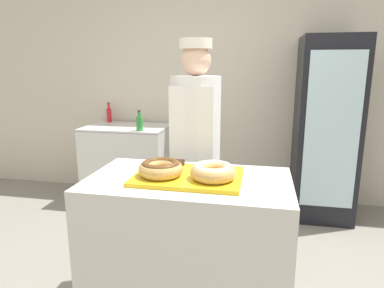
{
  "coord_description": "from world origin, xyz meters",
  "views": [
    {
      "loc": [
        0.39,
        -1.82,
        1.53
      ],
      "look_at": [
        0.0,
        0.1,
        1.08
      ],
      "focal_mm": 32.0,
      "sensor_mm": 36.0,
      "label": 1
    }
  ],
  "objects_px": {
    "donut_light_glaze": "(213,171)",
    "bottle_green": "(139,123)",
    "brownie_back_right": "(212,165)",
    "baker_person": "(195,149)",
    "beverage_fridge": "(326,130)",
    "bottle_red": "(109,114)",
    "serving_tray": "(189,176)",
    "donut_chocolate_glaze": "(161,168)",
    "brownie_back_left": "(176,163)",
    "chest_freezer": "(128,163)"
  },
  "relations": [
    {
      "from": "serving_tray",
      "to": "brownie_back_right",
      "type": "bearing_deg",
      "value": 53.77
    },
    {
      "from": "brownie_back_left",
      "to": "bottle_green",
      "type": "height_order",
      "value": "bottle_green"
    },
    {
      "from": "donut_chocolate_glaze",
      "to": "bottle_green",
      "type": "xyz_separation_m",
      "value": [
        -0.7,
        1.58,
        -0.02
      ]
    },
    {
      "from": "brownie_back_left",
      "to": "chest_freezer",
      "type": "xyz_separation_m",
      "value": [
        -0.98,
        1.61,
        -0.51
      ]
    },
    {
      "from": "baker_person",
      "to": "beverage_fridge",
      "type": "distance_m",
      "value": 1.55
    },
    {
      "from": "donut_chocolate_glaze",
      "to": "brownie_back_right",
      "type": "distance_m",
      "value": 0.33
    },
    {
      "from": "brownie_back_right",
      "to": "bottle_green",
      "type": "xyz_separation_m",
      "value": [
        -0.96,
        1.37,
        0.01
      ]
    },
    {
      "from": "donut_light_glaze",
      "to": "brownie_back_left",
      "type": "distance_m",
      "value": 0.33
    },
    {
      "from": "bottle_red",
      "to": "brownie_back_right",
      "type": "bearing_deg",
      "value": -50.41
    },
    {
      "from": "brownie_back_left",
      "to": "chest_freezer",
      "type": "bearing_deg",
      "value": 121.44
    },
    {
      "from": "brownie_back_right",
      "to": "beverage_fridge",
      "type": "height_order",
      "value": "beverage_fridge"
    },
    {
      "from": "serving_tray",
      "to": "beverage_fridge",
      "type": "bearing_deg",
      "value": 59.5
    },
    {
      "from": "serving_tray",
      "to": "brownie_back_right",
      "type": "height_order",
      "value": "brownie_back_right"
    },
    {
      "from": "brownie_back_right",
      "to": "chest_freezer",
      "type": "relative_size",
      "value": 0.1
    },
    {
      "from": "chest_freezer",
      "to": "baker_person",
      "type": "bearing_deg",
      "value": -47.04
    },
    {
      "from": "baker_person",
      "to": "chest_freezer",
      "type": "bearing_deg",
      "value": 132.96
    },
    {
      "from": "chest_freezer",
      "to": "bottle_red",
      "type": "height_order",
      "value": "bottle_red"
    },
    {
      "from": "bottle_green",
      "to": "brownie_back_left",
      "type": "bearing_deg",
      "value": -61.68
    },
    {
      "from": "serving_tray",
      "to": "brownie_back_left",
      "type": "height_order",
      "value": "brownie_back_left"
    },
    {
      "from": "brownie_back_left",
      "to": "baker_person",
      "type": "xyz_separation_m",
      "value": [
        0.02,
        0.53,
        -0.03
      ]
    },
    {
      "from": "donut_light_glaze",
      "to": "bottle_green",
      "type": "bearing_deg",
      "value": 122.37
    },
    {
      "from": "baker_person",
      "to": "brownie_back_left",
      "type": "bearing_deg",
      "value": -92.2
    },
    {
      "from": "beverage_fridge",
      "to": "bottle_red",
      "type": "xyz_separation_m",
      "value": [
        -2.44,
        0.24,
        0.05
      ]
    },
    {
      "from": "bottle_green",
      "to": "bottle_red",
      "type": "bearing_deg",
      "value": 139.98
    },
    {
      "from": "chest_freezer",
      "to": "bottle_green",
      "type": "relative_size",
      "value": 4.31
    },
    {
      "from": "serving_tray",
      "to": "bottle_red",
      "type": "bearing_deg",
      "value": 125.26
    },
    {
      "from": "donut_chocolate_glaze",
      "to": "serving_tray",
      "type": "bearing_deg",
      "value": 19.51
    },
    {
      "from": "chest_freezer",
      "to": "serving_tray",
      "type": "bearing_deg",
      "value": -58.12
    },
    {
      "from": "chest_freezer",
      "to": "bottle_green",
      "type": "xyz_separation_m",
      "value": [
        0.24,
        -0.23,
        0.51
      ]
    },
    {
      "from": "baker_person",
      "to": "bottle_green",
      "type": "distance_m",
      "value": 1.14
    },
    {
      "from": "chest_freezer",
      "to": "beverage_fridge",
      "type": "bearing_deg",
      "value": -0.18
    },
    {
      "from": "serving_tray",
      "to": "donut_chocolate_glaze",
      "type": "xyz_separation_m",
      "value": [
        -0.15,
        -0.05,
        0.06
      ]
    },
    {
      "from": "donut_light_glaze",
      "to": "chest_freezer",
      "type": "bearing_deg",
      "value": 124.45
    },
    {
      "from": "serving_tray",
      "to": "donut_light_glaze",
      "type": "bearing_deg",
      "value": -19.51
    },
    {
      "from": "bottle_green",
      "to": "baker_person",
      "type": "bearing_deg",
      "value": -47.98
    },
    {
      "from": "serving_tray",
      "to": "beverage_fridge",
      "type": "height_order",
      "value": "beverage_fridge"
    },
    {
      "from": "serving_tray",
      "to": "bottle_green",
      "type": "height_order",
      "value": "bottle_green"
    },
    {
      "from": "chest_freezer",
      "to": "bottle_red",
      "type": "distance_m",
      "value": 0.66
    },
    {
      "from": "brownie_back_left",
      "to": "bottle_green",
      "type": "xyz_separation_m",
      "value": [
        -0.74,
        1.37,
        0.01
      ]
    },
    {
      "from": "brownie_back_right",
      "to": "bottle_green",
      "type": "height_order",
      "value": "bottle_green"
    },
    {
      "from": "donut_light_glaze",
      "to": "brownie_back_right",
      "type": "relative_size",
      "value": 2.74
    },
    {
      "from": "bottle_green",
      "to": "bottle_red",
      "type": "distance_m",
      "value": 0.73
    },
    {
      "from": "donut_light_glaze",
      "to": "serving_tray",
      "type": "bearing_deg",
      "value": 160.49
    },
    {
      "from": "serving_tray",
      "to": "bottle_green",
      "type": "relative_size",
      "value": 2.83
    },
    {
      "from": "serving_tray",
      "to": "chest_freezer",
      "type": "distance_m",
      "value": 2.13
    },
    {
      "from": "beverage_fridge",
      "to": "donut_chocolate_glaze",
      "type": "bearing_deg",
      "value": -123.19
    },
    {
      "from": "chest_freezer",
      "to": "donut_light_glaze",
      "type": "bearing_deg",
      "value": -55.55
    },
    {
      "from": "donut_chocolate_glaze",
      "to": "bottle_red",
      "type": "height_order",
      "value": "bottle_red"
    },
    {
      "from": "brownie_back_left",
      "to": "bottle_green",
      "type": "relative_size",
      "value": 0.43
    },
    {
      "from": "donut_light_glaze",
      "to": "beverage_fridge",
      "type": "distance_m",
      "value": 2.01
    }
  ]
}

